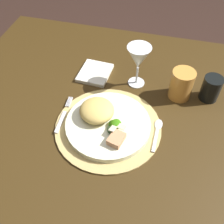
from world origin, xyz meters
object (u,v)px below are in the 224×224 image
fork (63,116)px  wine_glass (139,59)px  dinner_plate (108,124)px  amber_tumbler (181,84)px  spoon (157,129)px  dining_table (127,135)px  dark_tumbler (211,88)px  napkin (95,73)px

fork → wine_glass: wine_glass is taller
dinner_plate → amber_tumbler: bearing=44.1°
dinner_plate → spoon: dinner_plate is taller
dining_table → wine_glass: wine_glass is taller
dining_table → wine_glass: bearing=89.2°
dinner_plate → dark_tumbler: (0.31, 0.22, 0.03)m
dinner_plate → fork: size_ratio=1.70×
wine_glass → dark_tumbler: size_ratio=1.77×
dinner_plate → amber_tumbler: size_ratio=2.51×
dining_table → dark_tumbler: (0.26, 0.11, 0.21)m
fork → spoon: (0.31, 0.02, 0.00)m
dining_table → amber_tumbler: (0.16, 0.10, 0.22)m
amber_tumbler → dark_tumbler: 0.10m
wine_glass → dark_tumbler: (0.26, -0.01, -0.07)m
dinner_plate → spoon: (0.15, 0.02, -0.01)m
dining_table → fork: size_ratio=8.16×
dining_table → amber_tumbler: amber_tumbler is taller
wine_glass → amber_tumbler: size_ratio=1.48×
dining_table → fork: bearing=-153.6°
dinner_plate → napkin: size_ratio=2.11×
dining_table → dinner_plate: 0.21m
wine_glass → dark_tumbler: wine_glass is taller
dark_tumbler → dining_table: bearing=-156.6°
dining_table → wine_glass: (0.00, 0.12, 0.28)m
fork → spoon: 0.31m
dining_table → fork: 0.28m
amber_tumbler → dark_tumbler: bearing=8.5°
dining_table → amber_tumbler: size_ratio=12.01×
dinner_plate → napkin: 0.26m
fork → wine_glass: 0.32m
spoon → dark_tumbler: size_ratio=1.44×
spoon → napkin: bearing=141.7°
fork → napkin: napkin is taller
dinner_plate → wine_glass: 0.25m
dining_table → napkin: bearing=140.6°
dinner_plate → napkin: (-0.12, 0.24, -0.01)m
dinner_plate → fork: dinner_plate is taller
napkin → spoon: bearing=-38.3°
wine_glass → spoon: bearing=-62.7°
spoon → napkin: 0.34m
dining_table → dinner_plate: (-0.05, -0.10, 0.18)m
dining_table → spoon: spoon is taller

